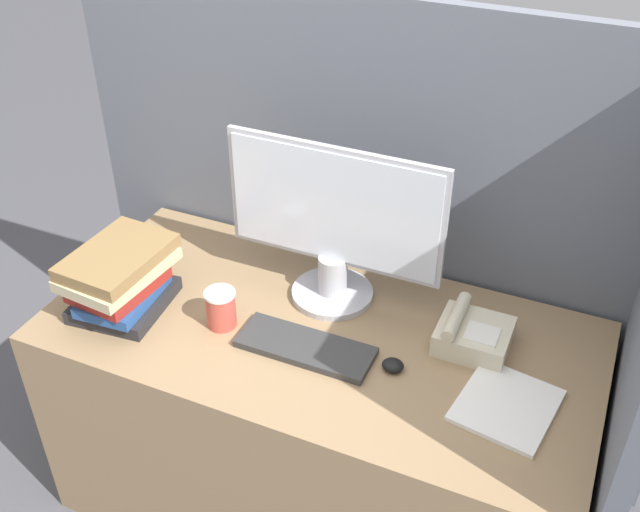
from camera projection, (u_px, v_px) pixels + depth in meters
name	position (u px, v px, depth m)	size (l,w,h in m)	color
cubicle_panel_rear	(372.00, 243.00, 2.34)	(1.92, 0.04, 1.53)	slate
cubicle_panel_right	(627.00, 399.00, 1.79)	(0.04, 0.80, 1.53)	slate
desk	(319.00, 422.00, 2.26)	(1.52, 0.74, 0.73)	#937551
monitor	(333.00, 229.00, 2.05)	(0.62, 0.24, 0.48)	#B7B7BC
keyboard	(304.00, 347.00, 1.98)	(0.37, 0.13, 0.02)	#333333
mouse	(393.00, 365.00, 1.92)	(0.06, 0.05, 0.03)	black
coffee_cup	(221.00, 308.00, 2.04)	(0.09, 0.09, 0.11)	#BF4C3F
book_stack	(120.00, 280.00, 2.08)	(0.26, 0.32, 0.19)	#262628
desk_telephone	(472.00, 335.00, 1.98)	(0.19, 0.18, 0.10)	beige
paper_pile	(506.00, 405.00, 1.82)	(0.25, 0.27, 0.01)	white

